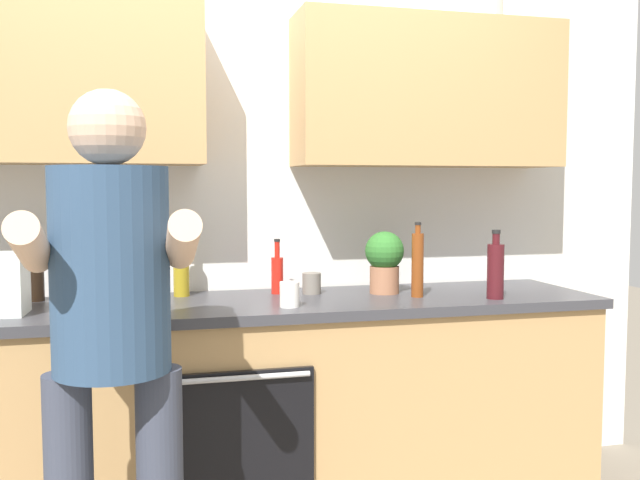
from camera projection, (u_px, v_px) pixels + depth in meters
back_wall_unit at (248, 155)px, 3.07m from camera, size 4.00×0.38×2.50m
counter at (259, 409)px, 2.89m from camera, size 2.84×0.67×0.90m
person_standing at (112, 322)px, 2.06m from camera, size 0.49×0.45×1.64m
bottle_vinegar at (418, 264)px, 2.95m from camera, size 0.05×0.05×0.31m
bottle_hotsauce at (277, 273)px, 3.04m from camera, size 0.05×0.05×0.24m
bottle_soy at (37, 278)px, 2.84m from camera, size 0.06×0.06×0.23m
bottle_oil at (181, 265)px, 2.97m from camera, size 0.07×0.07×0.32m
bottle_wine at (495, 270)px, 2.91m from camera, size 0.07×0.07×0.28m
cup_coffee at (289, 294)px, 2.71m from camera, size 0.08×0.08×0.10m
cup_stoneware at (312, 283)px, 3.04m from camera, size 0.08×0.08×0.09m
potted_herb at (384, 259)px, 3.05m from camera, size 0.17×0.17×0.27m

